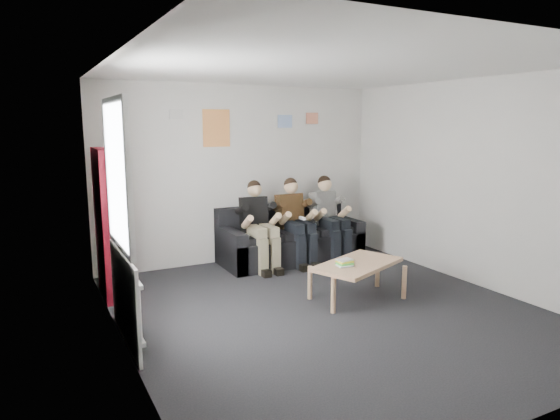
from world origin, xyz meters
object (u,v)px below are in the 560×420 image
sofa (290,241)px  person_right (330,218)px  coffee_table (358,267)px  bookshelf (111,223)px  person_left (260,225)px  person_middle (296,222)px

sofa → person_right: person_right is taller
sofa → person_right: size_ratio=1.68×
sofa → coffee_table: 1.93m
sofa → coffee_table: (-0.11, -1.93, 0.10)m
coffee_table → person_right: person_right is taller
bookshelf → sofa: bearing=10.6°
sofa → bookshelf: bearing=-171.4°
person_left → bookshelf: bearing=-166.8°
person_left → person_middle: (0.61, -0.00, 0.00)m
bookshelf → person_left: bookshelf is taller
person_right → person_middle: bearing=172.9°
person_right → coffee_table: bearing=-119.7°
coffee_table → bookshelf: bearing=149.8°
coffee_table → person_left: (-0.50, 1.73, 0.25)m
sofa → bookshelf: bookshelf is taller
sofa → person_left: 0.73m
bookshelf → coffee_table: bearing=-28.2°
person_left → sofa: bearing=25.4°
coffee_table → person_left: size_ratio=0.88×
person_left → person_middle: 0.61m
bookshelf → person_left: bearing=7.8°
person_middle → person_right: 0.61m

